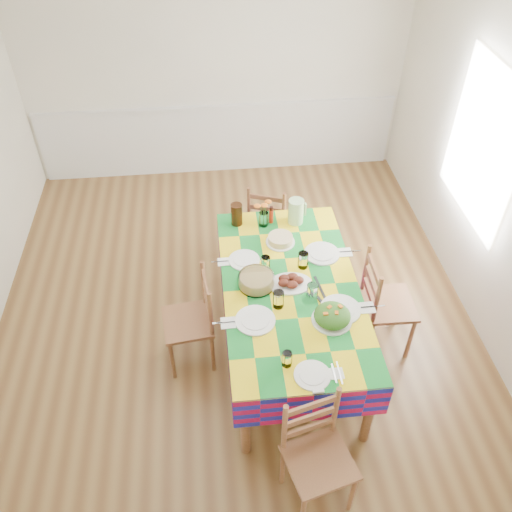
{
  "coord_description": "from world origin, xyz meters",
  "views": [
    {
      "loc": [
        -0.17,
        -3.61,
        3.93
      ],
      "look_at": [
        0.18,
        -0.33,
        0.96
      ],
      "focal_mm": 38.0,
      "sensor_mm": 36.0,
      "label": 1
    }
  ],
  "objects_px": {
    "green_pitcher": "(296,211)",
    "chair_near": "(317,456)",
    "dining_table": "(291,294)",
    "chair_left": "(193,321)",
    "tea_pitcher": "(237,214)",
    "meat_platter": "(290,282)",
    "chair_right": "(384,304)",
    "chair_far": "(269,221)"
  },
  "relations": [
    {
      "from": "dining_table",
      "to": "tea_pitcher",
      "type": "height_order",
      "value": "tea_pitcher"
    },
    {
      "from": "dining_table",
      "to": "chair_near",
      "type": "xyz_separation_m",
      "value": [
        -0.01,
        -1.3,
        -0.23
      ]
    },
    {
      "from": "dining_table",
      "to": "chair_near",
      "type": "bearing_deg",
      "value": -90.5
    },
    {
      "from": "green_pitcher",
      "to": "chair_right",
      "type": "xyz_separation_m",
      "value": [
        0.65,
        -0.84,
        -0.42
      ]
    },
    {
      "from": "chair_far",
      "to": "meat_platter",
      "type": "bearing_deg",
      "value": 111.15
    },
    {
      "from": "green_pitcher",
      "to": "chair_near",
      "type": "xyz_separation_m",
      "value": [
        -0.18,
        -2.14,
        -0.44
      ]
    },
    {
      "from": "green_pitcher",
      "to": "chair_right",
      "type": "distance_m",
      "value": 1.14
    },
    {
      "from": "green_pitcher",
      "to": "chair_left",
      "type": "xyz_separation_m",
      "value": [
        -0.99,
        -0.83,
        -0.45
      ]
    },
    {
      "from": "tea_pitcher",
      "to": "chair_right",
      "type": "xyz_separation_m",
      "value": [
        1.2,
        -0.87,
        -0.41
      ]
    },
    {
      "from": "meat_platter",
      "to": "green_pitcher",
      "type": "bearing_deg",
      "value": 77.98
    },
    {
      "from": "meat_platter",
      "to": "chair_far",
      "type": "bearing_deg",
      "value": 90.49
    },
    {
      "from": "dining_table",
      "to": "chair_far",
      "type": "bearing_deg",
      "value": 90.67
    },
    {
      "from": "tea_pitcher",
      "to": "chair_near",
      "type": "xyz_separation_m",
      "value": [
        0.36,
        -2.17,
        -0.43
      ]
    },
    {
      "from": "dining_table",
      "to": "green_pitcher",
      "type": "relative_size",
      "value": 8.51
    },
    {
      "from": "meat_platter",
      "to": "chair_far",
      "type": "relative_size",
      "value": 0.39
    },
    {
      "from": "chair_right",
      "to": "meat_platter",
      "type": "bearing_deg",
      "value": 89.68
    },
    {
      "from": "dining_table",
      "to": "green_pitcher",
      "type": "xyz_separation_m",
      "value": [
        0.17,
        0.84,
        0.21
      ]
    },
    {
      "from": "chair_far",
      "to": "chair_right",
      "type": "xyz_separation_m",
      "value": [
        0.84,
        -1.3,
        0.04
      ]
    },
    {
      "from": "meat_platter",
      "to": "chair_right",
      "type": "height_order",
      "value": "chair_right"
    },
    {
      "from": "green_pitcher",
      "to": "tea_pitcher",
      "type": "xyz_separation_m",
      "value": [
        -0.54,
        0.03,
        -0.01
      ]
    },
    {
      "from": "meat_platter",
      "to": "chair_near",
      "type": "height_order",
      "value": "chair_near"
    },
    {
      "from": "chair_far",
      "to": "chair_left",
      "type": "relative_size",
      "value": 0.97
    },
    {
      "from": "dining_table",
      "to": "chair_right",
      "type": "xyz_separation_m",
      "value": [
        0.82,
        0.0,
        -0.21
      ]
    },
    {
      "from": "meat_platter",
      "to": "chair_left",
      "type": "distance_m",
      "value": 0.89
    },
    {
      "from": "dining_table",
      "to": "meat_platter",
      "type": "height_order",
      "value": "meat_platter"
    },
    {
      "from": "meat_platter",
      "to": "tea_pitcher",
      "type": "bearing_deg",
      "value": 113.67
    },
    {
      "from": "chair_left",
      "to": "green_pitcher",
      "type": "bearing_deg",
      "value": 123.26
    },
    {
      "from": "chair_right",
      "to": "chair_left",
      "type": "bearing_deg",
      "value": 91.23
    },
    {
      "from": "dining_table",
      "to": "chair_near",
      "type": "relative_size",
      "value": 2.11
    },
    {
      "from": "chair_near",
      "to": "green_pitcher",
      "type": "bearing_deg",
      "value": 70.59
    },
    {
      "from": "tea_pitcher",
      "to": "chair_near",
      "type": "relative_size",
      "value": 0.22
    },
    {
      "from": "green_pitcher",
      "to": "chair_near",
      "type": "bearing_deg",
      "value": -94.81
    },
    {
      "from": "green_pitcher",
      "to": "chair_far",
      "type": "xyz_separation_m",
      "value": [
        -0.18,
        0.47,
        -0.46
      ]
    },
    {
      "from": "chair_far",
      "to": "chair_near",
      "type": "bearing_deg",
      "value": 110.74
    },
    {
      "from": "tea_pitcher",
      "to": "chair_far",
      "type": "bearing_deg",
      "value": 50.54
    },
    {
      "from": "dining_table",
      "to": "chair_right",
      "type": "relative_size",
      "value": 2.03
    },
    {
      "from": "meat_platter",
      "to": "chair_near",
      "type": "distance_m",
      "value": 1.37
    },
    {
      "from": "chair_far",
      "to": "chair_left",
      "type": "distance_m",
      "value": 1.53
    },
    {
      "from": "chair_near",
      "to": "chair_left",
      "type": "bearing_deg",
      "value": 107.29
    },
    {
      "from": "green_pitcher",
      "to": "tea_pitcher",
      "type": "height_order",
      "value": "green_pitcher"
    },
    {
      "from": "meat_platter",
      "to": "chair_near",
      "type": "bearing_deg",
      "value": -90.31
    },
    {
      "from": "tea_pitcher",
      "to": "chair_right",
      "type": "relative_size",
      "value": 0.21
    }
  ]
}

